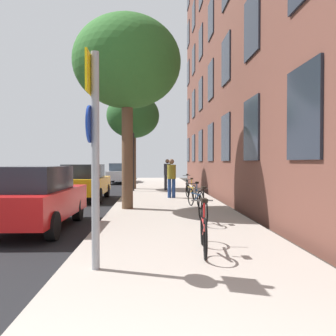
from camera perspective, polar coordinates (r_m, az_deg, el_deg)
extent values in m
plane|color=#332D28|center=(16.48, -12.60, -5.07)|extent=(41.80, 41.80, 0.00)
cube|color=black|center=(16.96, -19.63, -4.91)|extent=(7.00, 38.00, 0.01)
cube|color=#9E9389|center=(16.25, -0.30, -4.92)|extent=(4.20, 38.00, 0.12)
cube|color=brown|center=(17.30, 9.20, 23.45)|extent=(0.50, 27.00, 16.69)
cube|color=#1E232D|center=(7.43, 21.47, 8.57)|extent=(0.06, 1.50, 1.89)
cube|color=#1E232D|center=(10.77, 13.59, 6.24)|extent=(0.06, 1.50, 1.89)
cube|color=#1E232D|center=(14.22, 9.52, 4.98)|extent=(0.06, 1.50, 1.89)
cube|color=#1E232D|center=(17.72, 7.06, 4.20)|extent=(0.06, 1.50, 1.89)
cube|color=#1E232D|center=(21.24, 5.41, 3.67)|extent=(0.06, 1.50, 1.89)
cube|color=#1E232D|center=(24.78, 4.23, 3.30)|extent=(0.06, 1.50, 1.89)
cube|color=#1E232D|center=(28.32, 3.35, 3.01)|extent=(0.06, 1.50, 1.89)
cube|color=#1E232D|center=(11.49, 13.67, 22.03)|extent=(0.06, 1.50, 1.89)
cube|color=#1E232D|center=(14.77, 9.56, 17.21)|extent=(0.06, 1.50, 1.89)
cube|color=#1E232D|center=(18.16, 7.08, 14.13)|extent=(0.06, 1.50, 1.89)
cube|color=#1E232D|center=(21.61, 5.42, 12.01)|extent=(0.06, 1.50, 1.89)
cube|color=#1E232D|center=(25.10, 4.24, 10.47)|extent=(0.06, 1.50, 1.89)
cube|color=#1E232D|center=(28.60, 3.36, 9.30)|extent=(0.06, 1.50, 1.89)
cube|color=#1E232D|center=(19.12, 7.10, 23.33)|extent=(0.06, 1.50, 1.89)
cube|color=#1E232D|center=(22.43, 5.44, 19.91)|extent=(0.06, 1.50, 1.89)
cube|color=#1E232D|center=(25.80, 4.25, 17.36)|extent=(0.06, 1.50, 1.89)
cube|color=#1E232D|center=(29.22, 3.36, 15.40)|extent=(0.06, 1.50, 1.89)
cube|color=#1E232D|center=(26.85, 4.26, 23.80)|extent=(0.06, 1.50, 1.89)
cube|color=#1E232D|center=(30.16, 3.37, 21.19)|extent=(0.06, 1.50, 1.89)
cylinder|color=gray|center=(5.29, -11.93, 1.15)|extent=(0.12, 0.12, 3.27)
cube|color=yellow|center=(5.46, -12.84, 14.94)|extent=(0.03, 0.60, 0.60)
cylinder|color=#14339E|center=(5.33, -12.81, 7.09)|extent=(0.03, 0.56, 0.56)
cylinder|color=black|center=(19.28, -5.78, 1.00)|extent=(0.12, 0.12, 3.23)
cube|color=black|center=(19.32, -6.32, 4.47)|extent=(0.20, 0.24, 0.80)
sphere|color=#4B0707|center=(19.35, -6.65, 5.23)|extent=(0.16, 0.16, 0.16)
sphere|color=#523707|center=(19.33, -6.64, 4.46)|extent=(0.16, 0.16, 0.16)
sphere|color=green|center=(19.31, -6.64, 3.69)|extent=(0.16, 0.16, 0.16)
cylinder|color=brown|center=(12.02, -6.74, 2.69)|extent=(0.39, 0.39, 3.94)
ellipsoid|color=#2D6628|center=(12.49, -6.78, 16.97)|extent=(3.71, 3.71, 3.15)
cylinder|color=brown|center=(20.92, -5.80, 1.31)|extent=(0.36, 0.36, 3.46)
ellipsoid|color=#235123|center=(21.11, -5.81, 8.60)|extent=(3.17, 3.17, 2.69)
torus|color=black|center=(6.87, 5.66, -9.70)|extent=(0.11, 0.69, 0.69)
torus|color=black|center=(5.83, 6.19, -11.64)|extent=(0.11, 0.69, 0.69)
cylinder|color=#B21E1E|center=(6.31, 5.91, -8.91)|extent=(0.13, 0.90, 0.04)
cylinder|color=#B21E1E|center=(6.07, 6.04, -10.14)|extent=(0.10, 0.55, 0.29)
cylinder|color=#B21E1E|center=(6.11, 5.99, -6.82)|extent=(0.04, 0.04, 0.28)
cube|color=black|center=(6.09, 6.00, -5.33)|extent=(0.10, 0.24, 0.06)
cylinder|color=#4C4C4C|center=(6.79, 5.67, -5.36)|extent=(0.42, 0.07, 0.03)
torus|color=black|center=(9.84, 5.37, -6.44)|extent=(0.05, 0.69, 0.69)
torus|color=black|center=(8.83, 6.22, -7.30)|extent=(0.05, 0.69, 0.69)
cylinder|color=black|center=(9.31, 5.77, -5.70)|extent=(0.06, 0.88, 0.04)
cylinder|color=black|center=(9.07, 5.99, -6.42)|extent=(0.05, 0.53, 0.29)
cylinder|color=black|center=(9.13, 5.90, -4.22)|extent=(0.04, 0.04, 0.28)
cube|color=black|center=(9.12, 5.91, -3.22)|extent=(0.10, 0.24, 0.06)
cylinder|color=#4C4C4C|center=(9.79, 5.37, -3.40)|extent=(0.42, 0.04, 0.03)
torus|color=black|center=(12.78, 3.80, -4.84)|extent=(0.18, 0.63, 0.63)
torus|color=black|center=(11.85, 5.37, -5.30)|extent=(0.18, 0.63, 0.63)
cylinder|color=#194C99|center=(12.30, 4.55, -4.25)|extent=(0.23, 0.83, 0.04)
cylinder|color=#194C99|center=(12.07, 4.95, -4.73)|extent=(0.15, 0.51, 0.28)
cylinder|color=#194C99|center=(12.14, 4.79, -3.17)|extent=(0.04, 0.04, 0.28)
cube|color=black|center=(12.13, 4.80, -2.42)|extent=(0.10, 0.24, 0.06)
cylinder|color=#4C4C4C|center=(12.74, 3.80, -2.61)|extent=(0.42, 0.12, 0.03)
torus|color=black|center=(15.78, 3.28, -3.73)|extent=(0.14, 0.63, 0.63)
torus|color=black|center=(14.82, 4.32, -4.04)|extent=(0.14, 0.63, 0.63)
cylinder|color=#C68C19|center=(15.29, 3.78, -3.23)|extent=(0.18, 0.85, 0.04)
cylinder|color=#C68C19|center=(15.05, 4.05, -3.60)|extent=(0.13, 0.52, 0.28)
cylinder|color=#C68C19|center=(15.13, 3.94, -2.36)|extent=(0.04, 0.04, 0.28)
cube|color=black|center=(15.12, 3.94, -1.75)|extent=(0.10, 0.24, 0.06)
cylinder|color=#4C4C4C|center=(15.75, 3.28, -1.93)|extent=(0.42, 0.10, 0.03)
torus|color=black|center=(18.78, 3.11, -2.86)|extent=(0.08, 0.70, 0.70)
torus|color=black|center=(17.80, 3.27, -3.08)|extent=(0.08, 0.70, 0.70)
cylinder|color=#99999E|center=(18.27, 3.19, -2.37)|extent=(0.09, 0.84, 0.04)
cylinder|color=#99999E|center=(18.03, 3.23, -2.69)|extent=(0.07, 0.51, 0.28)
cylinder|color=#99999E|center=(18.11, 3.21, -1.58)|extent=(0.04, 0.04, 0.28)
cube|color=black|center=(18.11, 3.21, -1.07)|extent=(0.10, 0.24, 0.06)
cylinder|color=#4C4C4C|center=(18.75, 3.11, -1.25)|extent=(0.42, 0.05, 0.03)
cylinder|color=navy|center=(15.56, 0.24, -3.38)|extent=(0.16, 0.16, 0.86)
cylinder|color=navy|center=(15.57, 0.94, -3.37)|extent=(0.16, 0.16, 0.86)
cylinder|color=olive|center=(15.53, 0.59, -0.62)|extent=(0.55, 0.55, 0.64)
sphere|color=brown|center=(15.52, 0.59, 1.08)|extent=(0.23, 0.23, 0.23)
cylinder|color=#26262D|center=(19.71, -0.40, -2.43)|extent=(0.16, 0.16, 0.87)
cylinder|color=#26262D|center=(19.72, 0.17, -2.43)|extent=(0.16, 0.16, 0.87)
cylinder|color=#26262D|center=(19.69, -0.11, -0.23)|extent=(0.54, 0.54, 0.65)
sphere|color=brown|center=(19.68, -0.11, 1.13)|extent=(0.23, 0.23, 0.23)
cube|color=red|center=(9.50, -21.36, -5.46)|extent=(1.95, 4.09, 0.70)
cube|color=#1E232D|center=(9.26, -21.78, -1.60)|extent=(1.61, 2.30, 0.60)
cylinder|color=black|center=(11.04, -23.37, -6.41)|extent=(0.22, 0.64, 0.64)
cylinder|color=black|center=(10.57, -14.72, -6.69)|extent=(0.22, 0.64, 0.64)
cylinder|color=black|center=(8.08, -18.56, -9.09)|extent=(0.22, 0.64, 0.64)
cube|color=orange|center=(16.03, -13.58, -2.80)|extent=(1.83, 4.01, 0.70)
cube|color=#1E232D|center=(15.80, -13.72, -0.50)|extent=(1.52, 2.25, 0.60)
cylinder|color=black|center=(17.46, -15.40, -3.65)|extent=(0.22, 0.64, 0.64)
cylinder|color=black|center=(17.18, -10.10, -3.71)|extent=(0.22, 0.64, 0.64)
cylinder|color=black|center=(14.99, -17.55, -4.43)|extent=(0.22, 0.64, 0.64)
cylinder|color=black|center=(14.66, -11.38, -4.52)|extent=(0.22, 0.64, 0.64)
cube|color=silver|center=(28.07, -7.81, -1.16)|extent=(1.92, 4.33, 0.70)
cube|color=#384756|center=(27.84, -7.85, 0.16)|extent=(1.56, 2.44, 0.60)
cylinder|color=black|center=(29.52, -9.12, -1.73)|extent=(0.22, 0.64, 0.64)
cylinder|color=black|center=(29.39, -6.03, -1.74)|extent=(0.22, 0.64, 0.64)
cylinder|color=black|center=(26.81, -9.76, -2.01)|extent=(0.22, 0.64, 0.64)
cylinder|color=black|center=(26.67, -6.36, -2.02)|extent=(0.22, 0.64, 0.64)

